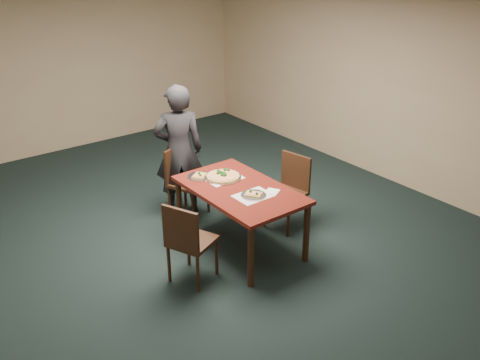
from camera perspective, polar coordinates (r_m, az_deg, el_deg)
ground at (r=6.47m, az=-2.22°, el=-6.24°), size 8.00×8.00×0.00m
room_shell at (r=5.77m, az=-2.50°, el=8.72°), size 8.00×8.00×8.00m
dining_table at (r=6.01m, az=0.00°, el=-1.66°), size 0.90×1.50×0.75m
chair_far at (r=6.84m, az=-6.10°, el=0.28°), size 0.55×0.55×0.91m
chair_left at (r=5.49m, az=-5.60°, el=-6.28°), size 0.55×0.55×0.91m
chair_right at (r=6.57m, az=5.36°, el=-0.73°), size 0.49×0.49×0.91m
diner at (r=6.77m, az=-6.55°, el=3.12°), size 0.73×0.63×1.71m
placemat_main at (r=6.22m, az=-1.81°, el=0.22°), size 0.42×0.32×0.00m
placemat_near at (r=5.80m, az=1.43°, el=-1.69°), size 0.40×0.30×0.00m
pizza_pan at (r=6.21m, az=-1.82°, el=0.42°), size 0.42×0.42×0.08m
slice_plate_near at (r=5.79m, az=1.44°, el=-1.57°), size 0.28×0.28×0.06m
slice_plate_far at (r=6.26m, az=-4.35°, el=0.43°), size 0.28×0.28×0.06m
napkin at (r=5.90m, az=3.47°, el=-1.21°), size 0.19×0.19×0.01m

